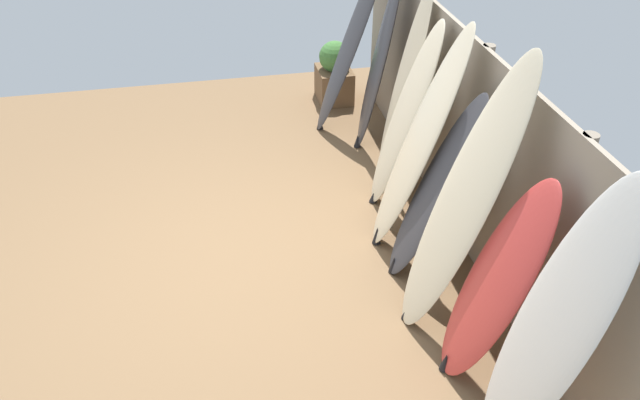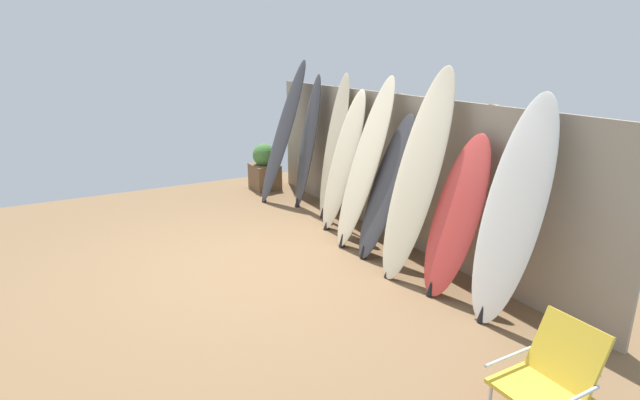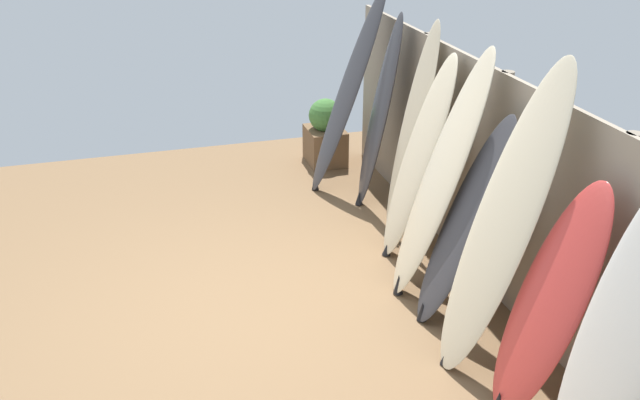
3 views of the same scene
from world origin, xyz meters
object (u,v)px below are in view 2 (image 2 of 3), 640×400
Objects in this scene: surfboard_cream_3 at (343,161)px; surfboard_cream_6 at (417,176)px; surfboard_cream_4 at (365,164)px; surfboard_white_8 at (513,213)px; surfboard_cream_2 at (334,149)px; surfboard_red_7 at (456,217)px; surfboard_charcoal_0 at (283,132)px; surfboard_charcoal_1 at (308,143)px; planter_box at (265,168)px; beach_chair at (551,373)px; surfboard_charcoal_5 at (386,188)px.

surfboard_cream_3 is 1.60m from surfboard_cream_6.
surfboard_cream_4 reaches higher than surfboard_white_8.
surfboard_cream_6 reaches higher than surfboard_cream_3.
surfboard_red_7 is (2.56, -0.17, -0.22)m from surfboard_cream_2.
surfboard_cream_4 is (2.22, 0.03, -0.07)m from surfboard_charcoal_0.
surfboard_charcoal_1 is 1.72m from surfboard_cream_4.
surfboard_cream_6 is 3.98m from planter_box.
surfboard_red_7 is at bearing -175.39° from surfboard_white_8.
surfboard_red_7 reaches higher than planter_box.
surfboard_charcoal_0 reaches higher than surfboard_cream_3.
surfboard_cream_3 is at bearing -14.88° from surfboard_cream_2.
planter_box is at bearing -171.16° from beach_chair.
planter_box is (-2.33, -0.14, -0.55)m from surfboard_cream_3.
surfboard_cream_3 is 1.05m from surfboard_charcoal_5.
surfboard_white_8 reaches higher than surfboard_charcoal_1.
beach_chair is (3.13, -0.67, -0.68)m from surfboard_cream_4.
surfboard_cream_3 is 2.35× the size of planter_box.
surfboard_charcoal_5 is at bearing -3.40° from surfboard_charcoal_1.
surfboard_cream_3 is at bearing -2.35° from surfboard_charcoal_1.
surfboard_charcoal_1 is at bearing 176.92° from surfboard_cream_6.
surfboard_cream_4 reaches higher than surfboard_charcoal_1.
surfboard_charcoal_0 reaches higher than surfboard_charcoal_1.
surfboard_cream_3 is at bearing 171.44° from surfboard_cream_4.
beach_chair is at bearing -14.13° from surfboard_charcoal_5.
surfboard_charcoal_1 is 3.21m from surfboard_red_7.
surfboard_cream_3 reaches higher than planter_box.
surfboard_cream_6 is at bearing -174.99° from surfboard_white_8.
surfboard_cream_4 reaches higher than planter_box.
surfboard_charcoal_5 is 2.85m from beach_chair.
surfboard_red_7 is 0.63m from surfboard_white_8.
surfboard_charcoal_0 is at bearing -172.19° from beach_chair.
beach_chair is (4.21, -0.89, -0.66)m from surfboard_cream_2.
planter_box is at bearing -179.08° from surfboard_cream_4.
surfboard_charcoal_5 is 0.75× the size of surfboard_cream_6.
planter_box is (-0.75, -0.02, -0.72)m from surfboard_charcoal_0.
surfboard_red_7 is (3.21, -0.09, -0.21)m from surfboard_charcoal_1.
surfboard_charcoal_0 is 1.10× the size of surfboard_white_8.
surfboard_charcoal_0 reaches higher than surfboard_cream_6.
surfboard_cream_2 is 0.46m from surfboard_cream_3.
surfboard_cream_4 is 1.51m from surfboard_red_7.
surfboard_cream_3 is 0.85× the size of surfboard_cream_6.
surfboard_cream_6 is at bearing 0.64° from planter_box.
surfboard_cream_6 is at bearing -6.09° from surfboard_cream_2.
surfboard_white_8 is at bearing 1.62° from planter_box.
surfboard_red_7 is (1.49, 0.05, -0.23)m from surfboard_cream_4.
surfboard_charcoal_1 is at bearing -174.81° from beach_chair.
surfboard_charcoal_0 is 1.10× the size of surfboard_charcoal_1.
surfboard_charcoal_1 reaches higher than beach_chair.
surfboard_white_8 is at bearing -2.13° from surfboard_cream_2.
surfboard_cream_6 is at bearing -0.22° from surfboard_cream_4.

